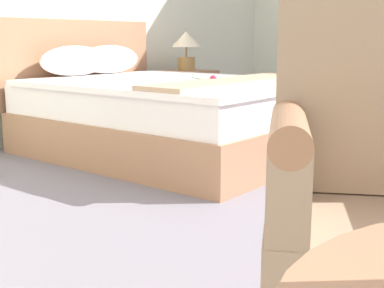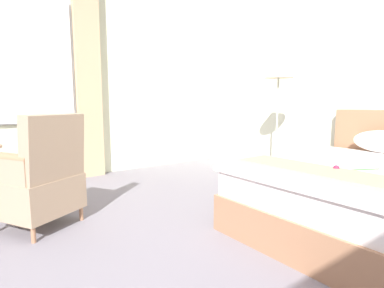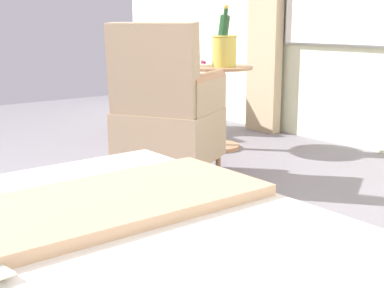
{
  "view_description": "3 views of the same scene",
  "coord_description": "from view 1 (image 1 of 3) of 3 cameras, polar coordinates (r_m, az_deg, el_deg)",
  "views": [
    {
      "loc": [
        -2.78,
        -0.53,
        0.87
      ],
      "look_at": [
        -1.25,
        0.69,
        0.48
      ],
      "focal_mm": 50.0,
      "sensor_mm": 36.0,
      "label": 1
    },
    {
      "loc": [
        1.37,
        -0.59,
        1.09
      ],
      "look_at": [
        -0.77,
        1.02,
        0.74
      ],
      "focal_mm": 28.0,
      "sensor_mm": 36.0,
      "label": 2
    },
    {
      "loc": [
        0.47,
        2.65,
        1.01
      ],
      "look_at": [
        -0.86,
        0.96,
        0.52
      ],
      "focal_mm": 50.0,
      "sensor_mm": 36.0,
      "label": 3
    }
  ],
  "objects": [
    {
      "name": "bed",
      "position": [
        4.11,
        -3.04,
        3.42
      ],
      "size": [
        1.66,
        2.15,
        1.03
      ],
      "color": "#A17050",
      "rests_on": "ground"
    },
    {
      "name": "nightstand",
      "position": [
        5.46,
        -0.61,
        4.95
      ],
      "size": [
        0.53,
        0.46,
        0.55
      ],
      "color": "#A17050",
      "rests_on": "ground"
    },
    {
      "name": "bedside_lamp",
      "position": [
        5.43,
        -0.62,
        10.52
      ],
      "size": [
        0.3,
        0.3,
        0.39
      ],
      "color": "olive",
      "rests_on": "nightstand"
    }
  ]
}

